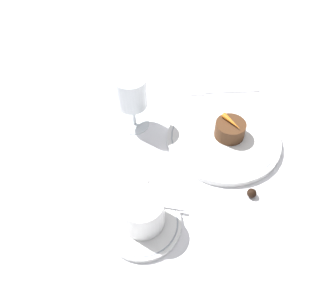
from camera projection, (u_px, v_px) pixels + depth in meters
ground_plane at (216, 144)px, 0.75m from camera, size 3.00×3.00×0.00m
dinner_plate at (223, 139)px, 0.75m from camera, size 0.26×0.26×0.01m
saucer at (143, 224)px, 0.61m from camera, size 0.14×0.14×0.01m
coffee_cup at (142, 211)px, 0.58m from camera, size 0.11×0.08×0.07m
spoon at (148, 204)px, 0.63m from camera, size 0.02×0.12×0.00m
wine_glass at (132, 96)px, 0.72m from camera, size 0.07×0.07×0.13m
fork at (215, 92)px, 0.87m from camera, size 0.05×0.19×0.01m
dessert_cake at (230, 129)px, 0.73m from camera, size 0.07×0.07×0.04m
carrot_garnish at (232, 122)px, 0.72m from camera, size 0.05×0.04×0.01m
chocolate_truffle at (252, 193)px, 0.65m from camera, size 0.02×0.02×0.02m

